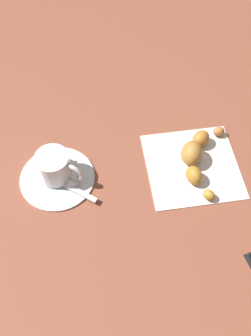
# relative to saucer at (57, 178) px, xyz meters

# --- Properties ---
(ground_plane) EXTENTS (1.80, 1.80, 0.00)m
(ground_plane) POSITION_rel_saucer_xyz_m (-0.13, 0.02, -0.00)
(ground_plane) COLOR brown
(saucer) EXTENTS (0.13, 0.13, 0.01)m
(saucer) POSITION_rel_saucer_xyz_m (0.00, 0.00, 0.00)
(saucer) COLOR silver
(saucer) RESTS_ON ground
(espresso_cup) EXTENTS (0.08, 0.07, 0.05)m
(espresso_cup) POSITION_rel_saucer_xyz_m (-0.00, -0.00, 0.03)
(espresso_cup) COLOR silver
(espresso_cup) RESTS_ON saucer
(teaspoon) EXTENTS (0.10, 0.10, 0.01)m
(teaspoon) POSITION_rel_saucer_xyz_m (0.00, 0.01, 0.01)
(teaspoon) COLOR silver
(teaspoon) RESTS_ON saucer
(sugar_packet) EXTENTS (0.02, 0.06, 0.01)m
(sugar_packet) POSITION_rel_saucer_xyz_m (-0.02, 0.00, 0.01)
(sugar_packet) COLOR white
(sugar_packet) RESTS_ON saucer
(napkin) EXTENTS (0.18, 0.18, 0.00)m
(napkin) POSITION_rel_saucer_xyz_m (-0.24, 0.03, -0.00)
(napkin) COLOR silver
(napkin) RESTS_ON ground
(croissant) EXTENTS (0.11, 0.15, 0.04)m
(croissant) POSITION_rel_saucer_xyz_m (-0.25, 0.03, 0.02)
(croissant) COLOR #B2733A
(croissant) RESTS_ON napkin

